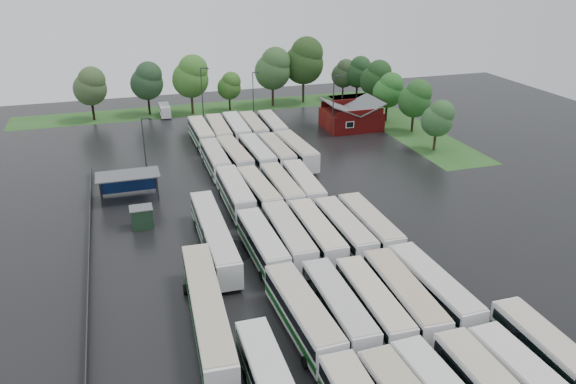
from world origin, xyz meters
name	(u,v)px	position (x,y,z in m)	size (l,w,h in m)	color
ground	(303,257)	(0.00, 0.00, 0.00)	(160.00, 160.00, 0.00)	black
brick_building	(351,119)	(24.00, 42.77, 1.87)	(10.07, 8.60, 5.39)	maroon
wash_shed	(128,177)	(-17.20, 22.02, 2.99)	(8.20, 4.20, 3.58)	#2D2D30
utility_hut	(142,217)	(-16.20, 12.60, 1.32)	(2.70, 2.20, 2.62)	#16301D
grass_strip_north	(213,108)	(2.00, 64.80, 0.01)	(80.00, 10.00, 0.01)	#27551E
grass_strip_east	(399,124)	(34.00, 42.80, 0.01)	(10.00, 50.00, 0.01)	#27551E
west_fence	(90,248)	(-22.20, 8.00, 0.60)	(0.10, 50.00, 1.20)	#2D2D30
bus_r1c0	(303,315)	(-4.38, -12.55, 1.97)	(3.26, 12.98, 3.58)	white
bus_r1c1	(338,308)	(-1.05, -12.42, 1.90)	(2.75, 12.45, 3.46)	white
bus_r1c2	(373,304)	(2.14, -12.74, 1.87)	(2.88, 12.25, 3.39)	white
bus_r1c3	(403,297)	(5.19, -12.71, 1.96)	(3.25, 12.91, 3.56)	white
bus_r1c4	(433,288)	(8.45, -12.27, 1.94)	(3.02, 12.74, 3.53)	white
bus_r2c0	(262,244)	(-4.37, 0.87, 1.89)	(2.84, 12.36, 3.43)	white
bus_r2c1	(288,237)	(-1.30, 1.40, 1.96)	(2.90, 12.85, 3.57)	white
bus_r2c2	(316,234)	(1.92, 1.23, 1.94)	(2.84, 12.70, 3.53)	white
bus_r2c3	(344,230)	(5.20, 1.10, 1.91)	(2.70, 12.49, 3.47)	white
bus_r2c4	(369,226)	(8.34, 1.20, 1.92)	(2.69, 12.55, 3.49)	white
bus_r3c0	(235,193)	(-4.23, 14.99, 1.95)	(2.80, 12.76, 3.55)	white
bus_r3c1	(259,192)	(-1.18, 14.60, 1.87)	(3.13, 12.29, 3.39)	white
bus_r3c2	(282,189)	(1.98, 14.68, 1.88)	(2.63, 12.30, 3.42)	white
bus_r3c3	(303,186)	(5.03, 14.75, 1.90)	(3.17, 12.51, 3.45)	white
bus_r4c0	(215,159)	(-4.29, 28.41, 1.86)	(2.64, 12.16, 3.38)	white
bus_r4c1	(235,157)	(-1.30, 28.52, 1.92)	(3.22, 12.66, 3.49)	white
bus_r4c2	(257,155)	(2.17, 28.48, 1.93)	(2.99, 12.67, 3.51)	white
bus_r4c3	(276,153)	(5.31, 28.54, 1.87)	(2.85, 12.25, 3.40)	white
bus_r4c4	(296,151)	(8.42, 28.24, 1.97)	(3.35, 12.96, 3.58)	white
bus_r5c0	(201,133)	(-4.22, 41.86, 1.90)	(2.77, 12.42, 3.45)	white
bus_r5c1	(219,132)	(-1.16, 41.84, 1.94)	(3.03, 12.74, 3.53)	white
bus_r5c2	(237,129)	(2.03, 42.16, 1.96)	(3.05, 12.90, 3.57)	white
bus_r5c3	(253,128)	(5.11, 42.30, 1.89)	(2.76, 12.36, 3.43)	white
bus_r5c4	(272,127)	(8.54, 42.17, 1.87)	(2.96, 12.31, 3.41)	white
artic_bus_west_b	(214,235)	(-8.95, 4.31, 1.91)	(2.83, 18.57, 3.44)	white
artic_bus_west_c	(207,310)	(-12.11, -9.46, 1.95)	(3.65, 19.09, 3.52)	white
minibus	(165,110)	(-8.35, 61.65, 1.29)	(2.04, 5.32, 2.32)	white
tree_north_0	(91,86)	(-21.79, 62.99, 6.74)	(6.33, 6.33, 10.49)	black
tree_north_1	(147,81)	(-11.02, 63.85, 6.88)	(6.46, 6.46, 10.70)	black
tree_north_2	(191,76)	(-2.59, 61.60, 7.71)	(7.24, 7.24, 11.99)	#3C2D1A
tree_north_3	(230,86)	(5.20, 62.13, 5.17)	(4.85, 4.85, 8.04)	black
tree_north_4	(274,68)	(14.79, 62.90, 8.01)	(7.51, 7.51, 12.45)	black
tree_north_5	(305,60)	(22.01, 63.91, 9.09)	(8.53, 8.53, 14.12)	#302119
tree_north_6	(344,73)	(31.50, 64.45, 5.68)	(5.33, 5.33, 8.83)	#35291C
tree_east_0	(439,118)	(32.49, 27.00, 5.50)	(5.18, 5.17, 8.56)	#362818
tree_east_1	(416,98)	(34.08, 37.39, 6.24)	(5.86, 5.86, 9.71)	black
tree_east_2	(389,90)	(32.63, 45.14, 6.12)	(5.75, 5.75, 9.52)	black
tree_east_3	(377,78)	(33.93, 53.29, 6.70)	(6.29, 6.29, 10.42)	black
tree_east_4	(359,72)	(34.10, 62.61, 6.20)	(5.82, 5.82, 9.65)	black
lamp_post_ne	(334,101)	(19.20, 39.71, 6.25)	(1.66, 0.32, 10.77)	#2D2D30
lamp_post_nw	(145,147)	(-14.37, 25.92, 5.69)	(1.51, 0.29, 9.81)	#2D2D30
lamp_post_back_w	(203,92)	(-1.67, 54.02, 6.23)	(1.65, 0.32, 10.73)	#2D2D30
lamp_post_back_e	(254,92)	(8.18, 53.92, 5.41)	(1.43, 0.28, 9.31)	#2D2D30
puddle_1	(506,359)	(10.46, -20.68, 0.00)	(4.51, 4.51, 0.01)	black
puddle_2	(228,252)	(-7.61, 3.57, 0.00)	(5.56, 5.56, 0.01)	black
puddle_3	(371,268)	(6.02, -4.40, 0.00)	(5.09, 5.09, 0.01)	black
puddle_4	(543,339)	(15.13, -19.51, 0.00)	(4.04, 4.04, 0.01)	black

